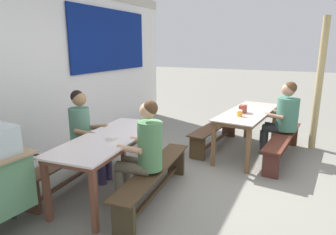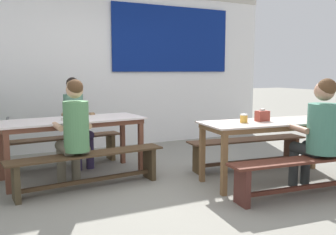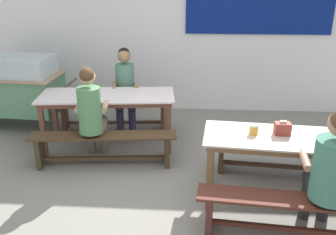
% 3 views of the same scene
% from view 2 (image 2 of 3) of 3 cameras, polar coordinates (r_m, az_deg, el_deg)
% --- Properties ---
extents(ground_plane, '(40.00, 40.00, 0.00)m').
position_cam_2_polar(ground_plane, '(4.31, 1.08, -11.27)').
color(ground_plane, gray).
extents(backdrop_wall, '(6.51, 0.23, 2.97)m').
position_cam_2_polar(backdrop_wall, '(6.64, -9.28, 8.84)').
color(backdrop_wall, white).
rests_on(backdrop_wall, ground_plane).
extents(dining_table_far, '(1.89, 0.89, 0.76)m').
position_cam_2_polar(dining_table_far, '(4.83, -14.86, -1.11)').
color(dining_table_far, silver).
rests_on(dining_table_far, ground_plane).
extents(dining_table_near, '(1.95, 0.84, 0.76)m').
position_cam_2_polar(dining_table_near, '(4.68, 16.59, -1.44)').
color(dining_table_near, '#BFAEA3').
rests_on(dining_table_near, ground_plane).
extents(bench_far_back, '(1.79, 0.45, 0.43)m').
position_cam_2_polar(bench_far_back, '(5.48, -16.54, -4.42)').
color(bench_far_back, brown).
rests_on(bench_far_back, ground_plane).
extents(bench_far_front, '(1.86, 0.47, 0.43)m').
position_cam_2_polar(bench_far_front, '(4.34, -12.38, -7.39)').
color(bench_far_front, '#43301D').
rests_on(bench_far_front, ground_plane).
extents(bench_near_back, '(1.78, 0.47, 0.43)m').
position_cam_2_polar(bench_near_back, '(5.24, 12.43, -4.85)').
color(bench_near_back, '#4D3423').
rests_on(bench_near_back, ground_plane).
extents(bench_near_front, '(1.94, 0.45, 0.43)m').
position_cam_2_polar(bench_near_front, '(4.30, 21.31, -7.69)').
color(bench_near_front, '#51271C').
rests_on(bench_near_front, ground_plane).
extents(person_left_back_turned, '(0.42, 0.58, 1.29)m').
position_cam_2_polar(person_left_back_turned, '(4.29, -14.59, -1.89)').
color(person_left_back_turned, '#69624F').
rests_on(person_left_back_turned, ground_plane).
extents(person_near_front, '(0.49, 0.59, 1.30)m').
position_cam_2_polar(person_near_front, '(4.38, 22.88, -1.64)').
color(person_near_front, '#272B2B').
rests_on(person_near_front, ground_plane).
extents(person_center_facing, '(0.44, 0.56, 1.29)m').
position_cam_2_polar(person_center_facing, '(5.39, -14.38, -0.02)').
color(person_center_facing, '#342B50').
rests_on(person_center_facing, ground_plane).
extents(tissue_box, '(0.16, 0.11, 0.15)m').
position_cam_2_polar(tissue_box, '(4.61, 14.66, 0.27)').
color(tissue_box, maroon).
rests_on(tissue_box, dining_table_near).
extents(condiment_jar, '(0.09, 0.09, 0.10)m').
position_cam_2_polar(condiment_jar, '(4.43, 11.88, -0.14)').
color(condiment_jar, gold).
rests_on(condiment_jar, dining_table_near).
extents(soup_bowl, '(0.13, 0.13, 0.04)m').
position_cam_2_polar(soup_bowl, '(4.70, -15.80, -0.20)').
color(soup_bowl, silver).
rests_on(soup_bowl, dining_table_far).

